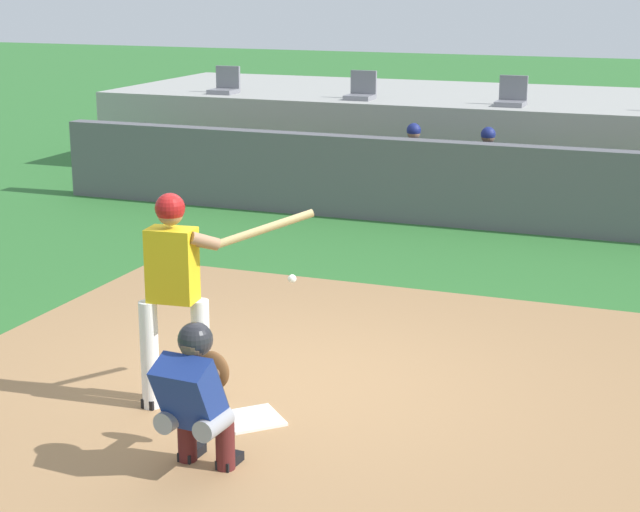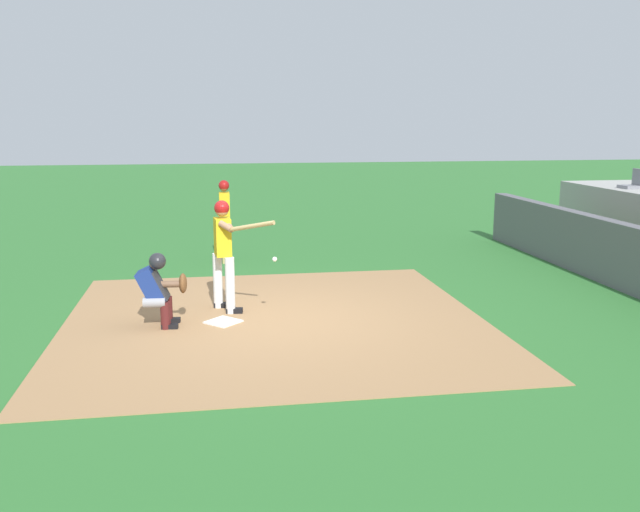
% 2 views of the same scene
% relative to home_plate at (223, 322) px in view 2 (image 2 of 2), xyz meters
% --- Properties ---
extents(ground_plane, '(80.00, 80.00, 0.00)m').
position_rel_home_plate_xyz_m(ground_plane, '(0.00, 0.80, -0.02)').
color(ground_plane, '#2D6B2D').
extents(dirt_infield, '(6.40, 6.40, 0.01)m').
position_rel_home_plate_xyz_m(dirt_infield, '(0.00, 0.80, -0.02)').
color(dirt_infield, '#9E754C').
rests_on(dirt_infield, ground).
extents(home_plate, '(0.62, 0.62, 0.02)m').
position_rel_home_plate_xyz_m(home_plate, '(0.00, 0.00, 0.00)').
color(home_plate, white).
rests_on(home_plate, dirt_infield).
extents(batter_at_plate, '(1.20, 0.94, 1.80)m').
position_rel_home_plate_xyz_m(batter_at_plate, '(-0.68, 0.06, 1.01)').
color(batter_at_plate, silver).
rests_on(batter_at_plate, ground).
extents(catcher_crouched, '(0.50, 2.10, 1.13)m').
position_rel_home_plate_xyz_m(catcher_crouched, '(0.01, -0.93, 0.59)').
color(catcher_crouched, gray).
rests_on(catcher_crouched, ground).
extents(on_deck_batter, '(0.58, 0.23, 1.79)m').
position_rel_home_plate_xyz_m(on_deck_batter, '(-4.70, 0.17, 1.00)').
color(on_deck_batter, '#99999E').
rests_on(on_deck_batter, ground).
extents(stadium_seat_0, '(0.46, 0.46, 0.48)m').
position_rel_home_plate_xyz_m(stadium_seat_0, '(-5.20, 10.18, 1.51)').
color(stadium_seat_0, slate).
rests_on(stadium_seat_0, stands_platform).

